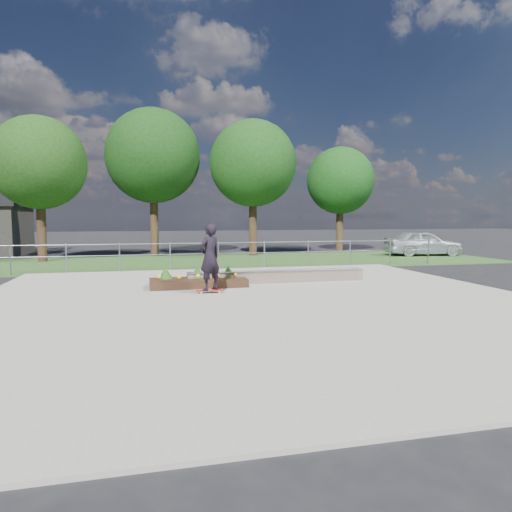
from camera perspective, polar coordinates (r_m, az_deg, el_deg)
The scene contains 12 objects.
ground at distance 12.04m, azimuth 0.73°, elevation -5.85°, with size 120.00×120.00×0.00m, color black.
grass_verge at distance 22.77m, azimuth -6.05°, elevation -0.72°, with size 30.00×8.00×0.02m, color #294B1E.
concrete_slab at distance 12.04m, azimuth 0.73°, elevation -5.71°, with size 15.00×15.00×0.06m, color gray.
fence at distance 19.25m, azimuth -4.73°, elevation 0.52°, with size 20.06×0.06×1.20m.
tree_far_left at distance 25.13m, azimuth -25.51°, elevation 10.43°, with size 4.55×4.55×7.15m.
tree_mid_left at distance 26.68m, azimuth -12.75°, elevation 12.07°, with size 5.25×5.25×8.25m.
tree_mid_right at distance 26.31m, azimuth -0.39°, elevation 11.47°, with size 4.90×4.90×7.70m.
tree_far_right at distance 29.56m, azimuth 10.49°, elevation 9.21°, with size 4.20×4.20×6.60m.
grind_ledge at distance 15.24m, azimuth 2.71°, elevation -2.55°, with size 6.00×0.44×0.43m.
planter_bed at distance 14.51m, azimuth -7.24°, elevation -3.05°, with size 3.00×1.20×0.61m.
skateboarder at distance 13.11m, azimuth -5.80°, elevation -0.14°, with size 0.84×0.76×2.00m.
parked_car at distance 27.87m, azimuth 20.12°, elevation 1.54°, with size 1.73×4.30×1.46m, color silver.
Camera 1 is at (-2.89, -11.47, 2.27)m, focal length 32.00 mm.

